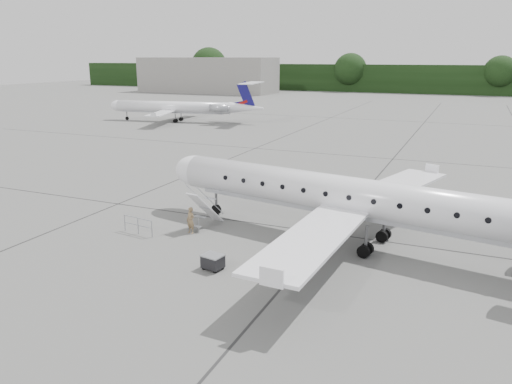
% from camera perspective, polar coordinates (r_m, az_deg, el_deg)
% --- Properties ---
extents(ground, '(320.00, 320.00, 0.00)m').
position_cam_1_polar(ground, '(24.51, 14.15, -9.82)').
color(ground, slate).
rests_on(ground, ground).
extents(treeline, '(260.00, 4.00, 8.00)m').
position_cam_1_polar(treeline, '(152.23, 22.85, 11.72)').
color(treeline, black).
rests_on(treeline, ground).
extents(terminal_building, '(40.00, 14.00, 10.00)m').
position_cam_1_polar(terminal_building, '(151.08, -5.57, 13.16)').
color(terminal_building, gray).
rests_on(terminal_building, ground).
extents(main_regional_jet, '(32.91, 26.20, 7.60)m').
position_cam_1_polar(main_regional_jet, '(27.60, 11.81, 1.51)').
color(main_regional_jet, white).
rests_on(main_regional_jet, ground).
extents(airstair, '(1.27, 2.60, 2.38)m').
position_cam_1_polar(airstair, '(30.76, -5.80, -1.87)').
color(airstair, white).
rests_on(airstair, ground).
extents(passenger, '(0.67, 0.53, 1.60)m').
position_cam_1_polar(passenger, '(29.87, -7.48, -3.23)').
color(passenger, olive).
rests_on(passenger, ground).
extents(safety_railing, '(2.19, 0.40, 1.00)m').
position_cam_1_polar(safety_railing, '(30.38, -13.33, -3.80)').
color(safety_railing, '#93969B').
rests_on(safety_railing, ground).
extents(baggage_cart, '(1.09, 0.94, 0.84)m').
position_cam_1_polar(baggage_cart, '(24.90, -4.96, -7.93)').
color(baggage_cart, black).
rests_on(baggage_cart, ground).
extents(bg_regional_left, '(27.23, 21.49, 6.48)m').
position_cam_1_polar(bg_regional_left, '(82.68, -9.53, 10.18)').
color(bg_regional_left, white).
rests_on(bg_regional_left, ground).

